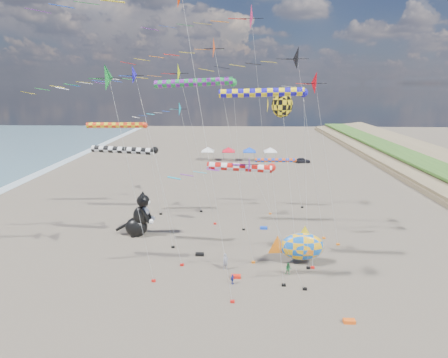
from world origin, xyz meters
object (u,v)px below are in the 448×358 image
object	(u,v)px
fish_inflatable	(301,246)
person_adult	(225,261)
cat_inflatable	(138,214)
parked_car	(303,160)
child_blue	(232,279)
child_green	(288,269)

from	to	relation	value
fish_inflatable	person_adult	world-z (taller)	fish_inflatable
cat_inflatable	parked_car	distance (m)	49.74
person_adult	parked_car	world-z (taller)	person_adult
fish_inflatable	child_blue	xyz separation A→B (m)	(-7.02, -4.10, -1.44)
person_adult	child_blue	size ratio (longest dim) A/B	1.74
cat_inflatable	person_adult	xyz separation A→B (m)	(10.87, -7.90, -1.92)
child_blue	parked_car	xyz separation A→B (m)	(15.87, 51.95, 0.13)
fish_inflatable	child_blue	size ratio (longest dim) A/B	6.11
cat_inflatable	person_adult	world-z (taller)	cat_inflatable
fish_inflatable	child_blue	bearing A→B (deg)	-149.73
person_adult	fish_inflatable	bearing A→B (deg)	-27.50
cat_inflatable	child_blue	bearing A→B (deg)	-43.88
child_green	parked_car	world-z (taller)	child_green
fish_inflatable	parked_car	world-z (taller)	fish_inflatable
child_blue	parked_car	world-z (taller)	parked_car
cat_inflatable	fish_inflatable	size ratio (longest dim) A/B	0.93
fish_inflatable	parked_car	distance (m)	48.68
cat_inflatable	parked_car	size ratio (longest dim) A/B	1.54
parked_car	person_adult	bearing A→B (deg)	158.56
fish_inflatable	parked_car	bearing A→B (deg)	79.52
parked_car	fish_inflatable	bearing A→B (deg)	166.68
child_green	child_blue	bearing A→B (deg)	-144.90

